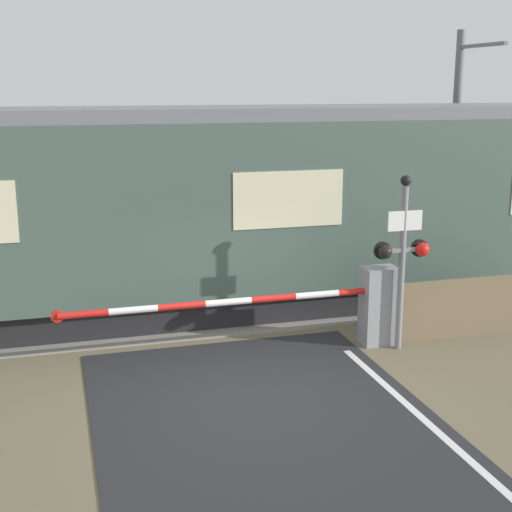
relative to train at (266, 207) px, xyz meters
The scene contains 7 objects.
ground_plane 4.65m from the train, 110.94° to the right, with size 80.00×80.00×0.00m, color #6B6047.
track_bed 2.54m from the train, behind, with size 36.00×3.20×0.13m.
train is the anchor object (origin of this frame).
crossing_barrier 3.07m from the train, 71.75° to the right, with size 5.84×0.44×1.39m.
signal_post 3.35m from the train, 62.88° to the right, with size 0.99×0.26×3.03m.
catenary_pole 5.89m from the train, 20.49° to the left, with size 0.20×1.90×5.75m.
roadside_fence 4.11m from the train, 45.92° to the right, with size 3.33×0.06×1.10m.
Camera 1 is at (-2.58, -9.65, 4.47)m, focal length 50.00 mm.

